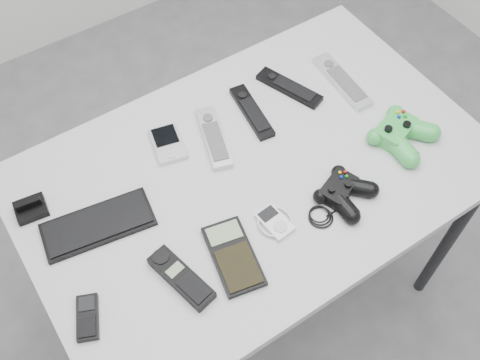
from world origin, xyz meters
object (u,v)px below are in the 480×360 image
desk (255,184)px  remote_silver_a (214,137)px  mobile_phone (87,317)px  calculator (233,256)px  remote_silver_b (342,81)px  pda_keyboard (98,224)px  remote_black_a (252,111)px  remote_black_b (289,87)px  pda (168,144)px  cordless_handset (181,277)px  controller_black (343,191)px  mp3_player (275,222)px  controller_green (401,132)px

desk → remote_silver_a: 0.17m
mobile_phone → calculator: calculator is taller
mobile_phone → remote_silver_b: bearing=38.7°
pda_keyboard → mobile_phone: (-0.12, -0.20, 0.00)m
desk → remote_black_a: (0.10, 0.16, 0.08)m
remote_silver_b → remote_black_b: bearing=159.6°
pda → cordless_handset: (-0.16, -0.35, 0.00)m
remote_black_a → cordless_handset: bearing=-133.7°
mobile_phone → cordless_handset: cordless_handset is taller
remote_black_b → remote_silver_b: remote_silver_b is taller
pda → remote_silver_b: bearing=4.8°
pda_keyboard → cordless_handset: size_ratio=1.53×
calculator → remote_silver_a: bearing=77.5°
pda → remote_black_b: bearing=11.2°
remote_black_b → controller_black: (-0.10, -0.36, 0.01)m
remote_black_a → mp3_player: 0.35m
mp3_player → controller_green: controller_green is taller
desk → remote_black_b: (0.24, 0.18, 0.08)m
remote_silver_a → controller_black: 0.37m
remote_silver_b → mobile_phone: bearing=-161.0°
pda_keyboard → controller_black: (0.54, -0.25, 0.01)m
calculator → remote_black_b: bearing=52.2°
remote_black_a → mobile_phone: 0.69m
remote_black_a → remote_black_b: (0.14, 0.02, -0.00)m
pda_keyboard → pda: size_ratio=2.22×
desk → pda: size_ratio=10.03×
remote_silver_b → cordless_handset: cordless_handset is taller
desk → remote_black_b: 0.30m
controller_green → remote_black_a: bearing=116.3°
remote_silver_a → pda_keyboard: bearing=-151.7°
desk → controller_green: size_ratio=6.96×
remote_black_a → controller_black: bearing=-75.9°
desk → mobile_phone: size_ratio=11.57×
remote_silver_b → desk: bearing=-159.2°
remote_black_a → calculator: 0.44m
desk → mobile_phone: bearing=-166.2°
remote_silver_b → mobile_phone: remote_silver_b is taller
cordless_handset → remote_black_b: bearing=19.0°
desk → pda: bearing=128.3°
remote_black_a → remote_silver_b: remote_silver_b is taller
controller_black → pda_keyboard: bearing=134.1°
pda_keyboard → calculator: (0.22, -0.25, 0.00)m
mobile_phone → mp3_player: 0.47m
desk → mp3_player: bearing=-108.0°
remote_black_b → controller_green: size_ratio=1.17×
pda → cordless_handset: size_ratio=0.69×
pda → controller_black: controller_black is taller
remote_silver_a → mobile_phone: 0.56m
pda → cordless_handset: cordless_handset is taller
mobile_phone → controller_green: bearing=23.8°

